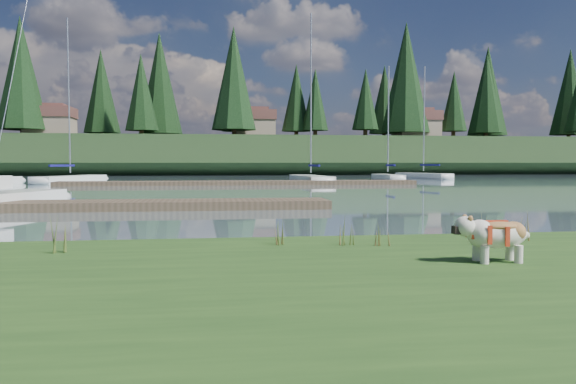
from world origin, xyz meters
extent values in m
plane|color=gray|center=(0.00, 30.00, 0.00)|extent=(200.00, 200.00, 0.00)
cube|color=#2A4D1B|center=(0.00, -6.00, 0.17)|extent=(60.00, 9.00, 0.35)
cube|color=#1D3118|center=(0.00, 73.00, 2.50)|extent=(200.00, 20.00, 5.00)
cylinder|color=silver|center=(3.27, -4.42, 0.46)|extent=(0.11, 0.11, 0.23)
cylinder|color=silver|center=(3.27, -4.19, 0.46)|extent=(0.11, 0.11, 0.23)
cylinder|color=silver|center=(3.72, -4.43, 0.46)|extent=(0.11, 0.11, 0.23)
cylinder|color=silver|center=(3.73, -4.20, 0.46)|extent=(0.11, 0.11, 0.23)
ellipsoid|color=silver|center=(3.51, -4.31, 0.70)|extent=(0.76, 0.40, 0.35)
ellipsoid|color=#A16E3C|center=(3.51, -4.31, 0.82)|extent=(0.53, 0.37, 0.12)
ellipsoid|color=silver|center=(3.05, -4.30, 0.82)|extent=(0.27, 0.28, 0.26)
cube|color=black|center=(2.94, -4.29, 0.77)|extent=(0.08, 0.13, 0.10)
ellipsoid|color=silver|center=(-6.74, 12.78, 0.22)|extent=(2.26, 2.52, 0.70)
cube|color=#4C3D2C|center=(-4.00, 9.00, 0.15)|extent=(16.00, 2.00, 0.30)
cube|color=#4C3D2C|center=(2.00, 30.00, 0.15)|extent=(26.00, 2.20, 0.30)
ellipsoid|color=silver|center=(-15.36, 35.32, 0.22)|extent=(1.96, 2.12, 0.70)
cube|color=silver|center=(-11.53, 36.63, 0.22)|extent=(4.50, 8.12, 0.70)
ellipsoid|color=silver|center=(-10.13, 40.37, 0.22)|extent=(2.40, 2.65, 0.70)
cylinder|color=silver|center=(-11.53, 36.63, 7.04)|extent=(0.12, 0.12, 12.48)
cube|color=#120E5F|center=(-11.91, 35.61, 1.40)|extent=(1.30, 3.04, 0.20)
cube|color=silver|center=(8.01, 34.53, 0.22)|extent=(2.40, 8.55, 0.70)
ellipsoid|color=silver|center=(7.77, 38.75, 0.22)|extent=(1.97, 2.41, 0.70)
cylinder|color=silver|center=(8.01, 34.53, 7.30)|extent=(0.12, 0.12, 13.00)
cube|color=#120E5F|center=(8.07, 33.38, 1.40)|extent=(0.39, 3.37, 0.20)
cube|color=silver|center=(15.71, 38.01, 0.22)|extent=(1.56, 6.19, 0.70)
ellipsoid|color=silver|center=(15.79, 41.09, 0.22)|extent=(1.39, 1.71, 0.70)
cylinder|color=silver|center=(15.71, 38.01, 5.55)|extent=(0.12, 0.12, 9.50)
cube|color=#120E5F|center=(15.69, 37.17, 1.40)|extent=(0.26, 2.45, 0.20)
cube|color=silver|center=(21.29, 43.66, 0.22)|extent=(3.82, 7.21, 0.70)
ellipsoid|color=silver|center=(20.14, 47.00, 0.22)|extent=(2.09, 2.33, 0.70)
cylinder|color=silver|center=(21.29, 43.66, 6.07)|extent=(0.12, 0.12, 10.54)
cube|color=#120E5F|center=(21.61, 42.75, 1.40)|extent=(1.11, 2.72, 0.20)
cone|color=#475B23|center=(0.82, -2.40, 0.58)|extent=(0.03, 0.03, 0.46)
cone|color=brown|center=(0.93, -2.47, 0.53)|extent=(0.03, 0.03, 0.37)
cone|color=#475B23|center=(0.88, -2.37, 0.60)|extent=(0.03, 0.03, 0.51)
cone|color=brown|center=(0.96, -2.43, 0.51)|extent=(0.03, 0.03, 0.32)
cone|color=#475B23|center=(0.84, -2.48, 0.56)|extent=(0.03, 0.03, 0.41)
cone|color=#475B23|center=(1.86, -2.59, 0.56)|extent=(0.03, 0.03, 0.42)
cone|color=brown|center=(1.97, -2.66, 0.52)|extent=(0.03, 0.03, 0.33)
cone|color=#475B23|center=(1.92, -2.56, 0.58)|extent=(0.03, 0.03, 0.46)
cone|color=brown|center=(2.00, -2.62, 0.50)|extent=(0.03, 0.03, 0.29)
cone|color=#475B23|center=(1.88, -2.67, 0.54)|extent=(0.03, 0.03, 0.38)
cone|color=#475B23|center=(3.97, -2.87, 0.65)|extent=(0.03, 0.03, 0.60)
cone|color=brown|center=(4.08, -2.94, 0.59)|extent=(0.03, 0.03, 0.48)
cone|color=#475B23|center=(4.03, -2.84, 0.68)|extent=(0.03, 0.03, 0.66)
cone|color=brown|center=(4.11, -2.90, 0.56)|extent=(0.03, 0.03, 0.42)
cone|color=#475B23|center=(3.99, -2.95, 0.62)|extent=(0.03, 0.03, 0.54)
cone|color=#475B23|center=(-2.35, -2.71, 0.62)|extent=(0.03, 0.03, 0.55)
cone|color=brown|center=(-2.24, -2.78, 0.57)|extent=(0.03, 0.03, 0.44)
cone|color=#475B23|center=(-2.29, -2.68, 0.65)|extent=(0.03, 0.03, 0.60)
cone|color=brown|center=(-2.21, -2.74, 0.54)|extent=(0.03, 0.03, 0.38)
cone|color=#475B23|center=(-2.33, -2.79, 0.60)|extent=(0.03, 0.03, 0.49)
cone|color=#475B23|center=(2.38, -2.76, 0.51)|extent=(0.03, 0.03, 0.32)
cone|color=brown|center=(2.49, -2.83, 0.48)|extent=(0.03, 0.03, 0.26)
cone|color=#475B23|center=(2.44, -2.73, 0.53)|extent=(0.03, 0.03, 0.36)
cone|color=brown|center=(2.52, -2.79, 0.46)|extent=(0.03, 0.03, 0.23)
cone|color=#475B23|center=(2.40, -2.84, 0.50)|extent=(0.03, 0.03, 0.29)
cone|color=#475B23|center=(4.85, -2.48, 0.59)|extent=(0.03, 0.03, 0.48)
cone|color=brown|center=(4.96, -2.55, 0.54)|extent=(0.03, 0.03, 0.38)
cone|color=#475B23|center=(4.91, -2.45, 0.61)|extent=(0.03, 0.03, 0.53)
cone|color=brown|center=(4.99, -2.51, 0.52)|extent=(0.03, 0.03, 0.34)
cone|color=#475B23|center=(4.87, -2.56, 0.57)|extent=(0.03, 0.03, 0.43)
cube|color=#33281C|center=(0.00, -1.60, 0.07)|extent=(60.00, 0.50, 0.14)
cylinder|color=#382619|center=(-25.00, 68.00, 5.90)|extent=(0.60, 0.60, 1.80)
cone|color=black|center=(-25.00, 68.00, 13.55)|extent=(6.60, 6.60, 15.00)
cylinder|color=#382619|center=(-10.00, 72.00, 5.90)|extent=(0.60, 0.60, 1.80)
cone|color=black|center=(-10.00, 72.00, 11.75)|extent=(4.84, 4.84, 11.00)
cylinder|color=#382619|center=(3.00, 66.00, 5.90)|extent=(0.60, 0.60, 1.80)
cone|color=black|center=(3.00, 66.00, 13.10)|extent=(6.16, 6.16, 14.00)
cylinder|color=#382619|center=(15.00, 70.00, 5.90)|extent=(0.60, 0.60, 1.80)
cone|color=black|center=(15.00, 70.00, 10.85)|extent=(3.96, 3.96, 9.00)
cylinder|color=#382619|center=(28.00, 68.00, 5.90)|extent=(0.60, 0.60, 1.80)
cone|color=black|center=(28.00, 68.00, 14.00)|extent=(7.04, 7.04, 16.00)
cylinder|color=#382619|center=(42.00, 71.00, 5.90)|extent=(0.60, 0.60, 1.80)
cone|color=black|center=(42.00, 71.00, 12.20)|extent=(5.28, 5.28, 12.00)
cube|color=gray|center=(-22.00, 70.00, 6.40)|extent=(6.00, 5.00, 2.80)
cube|color=brown|center=(-22.00, 70.00, 8.50)|extent=(6.30, 5.30, 1.40)
cube|color=brown|center=(-22.00, 70.00, 9.30)|extent=(4.20, 3.60, 0.70)
cube|color=gray|center=(6.00, 71.00, 6.40)|extent=(6.00, 5.00, 2.80)
cube|color=brown|center=(6.00, 71.00, 8.50)|extent=(6.30, 5.30, 1.40)
cube|color=brown|center=(6.00, 71.00, 9.30)|extent=(4.20, 3.60, 0.70)
cube|color=gray|center=(30.00, 69.00, 6.40)|extent=(6.00, 5.00, 2.80)
cube|color=brown|center=(30.00, 69.00, 8.50)|extent=(6.30, 5.30, 1.40)
cube|color=brown|center=(30.00, 69.00, 9.30)|extent=(4.20, 3.60, 0.70)
camera|label=1|loc=(-0.16, -11.05, 1.63)|focal=35.00mm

